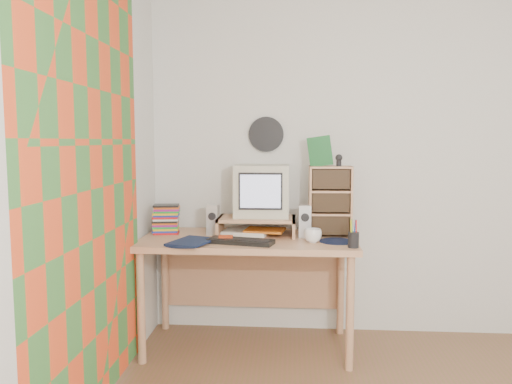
# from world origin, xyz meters

# --- Properties ---
(back_wall) EXTENTS (3.50, 0.00, 3.50)m
(back_wall) POSITION_xyz_m (0.00, 1.75, 1.25)
(back_wall) COLOR silver
(back_wall) RESTS_ON floor
(left_wall) EXTENTS (0.00, 3.50, 3.50)m
(left_wall) POSITION_xyz_m (-1.75, 0.00, 1.25)
(left_wall) COLOR silver
(left_wall) RESTS_ON floor
(curtain) EXTENTS (0.00, 2.20, 2.20)m
(curtain) POSITION_xyz_m (-1.71, 0.48, 1.15)
(curtain) COLOR #EE4C21
(curtain) RESTS_ON left_wall
(wall_disc) EXTENTS (0.25, 0.02, 0.25)m
(wall_disc) POSITION_xyz_m (-0.93, 1.73, 1.43)
(wall_disc) COLOR black
(wall_disc) RESTS_ON back_wall
(desk) EXTENTS (1.40, 0.70, 0.75)m
(desk) POSITION_xyz_m (-1.03, 1.44, 0.62)
(desk) COLOR tan
(desk) RESTS_ON floor
(monitor_riser) EXTENTS (0.52, 0.30, 0.12)m
(monitor_riser) POSITION_xyz_m (-0.98, 1.48, 0.84)
(monitor_riser) COLOR tan
(monitor_riser) RESTS_ON desk
(crt_monitor) EXTENTS (0.37, 0.37, 0.35)m
(crt_monitor) POSITION_xyz_m (-0.95, 1.53, 1.04)
(crt_monitor) COLOR beige
(crt_monitor) RESTS_ON monitor_riser
(speaker_left) EXTENTS (0.08, 0.08, 0.20)m
(speaker_left) POSITION_xyz_m (-1.27, 1.46, 0.85)
(speaker_left) COLOR silver
(speaker_left) RESTS_ON desk
(speaker_right) EXTENTS (0.08, 0.08, 0.21)m
(speaker_right) POSITION_xyz_m (-0.66, 1.42, 0.86)
(speaker_right) COLOR silver
(speaker_right) RESTS_ON desk
(keyboard) EXTENTS (0.43, 0.23, 0.03)m
(keyboard) POSITION_xyz_m (-1.06, 1.18, 0.76)
(keyboard) COLOR black
(keyboard) RESTS_ON desk
(dvd_stack) EXTENTS (0.19, 0.14, 0.24)m
(dvd_stack) POSITION_xyz_m (-1.60, 1.48, 0.87)
(dvd_stack) COLOR brown
(dvd_stack) RESTS_ON desk
(cd_rack) EXTENTS (0.28, 0.16, 0.47)m
(cd_rack) POSITION_xyz_m (-0.49, 1.47, 0.98)
(cd_rack) COLOR tan
(cd_rack) RESTS_ON desk
(mug) EXTENTS (0.12, 0.12, 0.09)m
(mug) POSITION_xyz_m (-0.61, 1.25, 0.79)
(mug) COLOR white
(mug) RESTS_ON desk
(diary) EXTENTS (0.31, 0.27, 0.05)m
(diary) POSITION_xyz_m (-1.46, 1.18, 0.78)
(diary) COLOR #0F1B39
(diary) RESTS_ON desk
(mousepad) EXTENTS (0.29, 0.29, 0.00)m
(mousepad) POSITION_xyz_m (-0.46, 1.29, 0.75)
(mousepad) COLOR black
(mousepad) RESTS_ON desk
(pen_cup) EXTENTS (0.08, 0.08, 0.13)m
(pen_cup) POSITION_xyz_m (-0.38, 1.12, 0.82)
(pen_cup) COLOR black
(pen_cup) RESTS_ON desk
(papers) EXTENTS (0.33, 0.26, 0.04)m
(papers) POSITION_xyz_m (-1.00, 1.49, 0.77)
(papers) COLOR white
(papers) RESTS_ON desk
(red_box) EXTENTS (0.09, 0.06, 0.04)m
(red_box) POSITION_xyz_m (-1.16, 1.21, 0.77)
(red_box) COLOR #BD3814
(red_box) RESTS_ON desk
(game_box) EXTENTS (0.15, 0.05, 0.19)m
(game_box) POSITION_xyz_m (-0.56, 1.48, 1.32)
(game_box) COLOR #1C622B
(game_box) RESTS_ON cd_rack
(webcam) EXTENTS (0.05, 0.05, 0.08)m
(webcam) POSITION_xyz_m (-0.44, 1.45, 1.26)
(webcam) COLOR black
(webcam) RESTS_ON cd_rack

